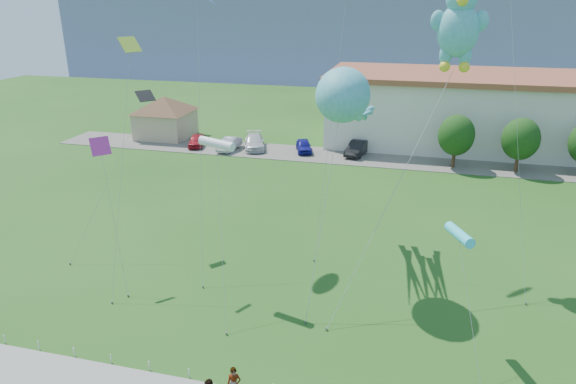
{
  "coord_description": "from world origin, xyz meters",
  "views": [
    {
      "loc": [
        6.06,
        -18.48,
        16.24
      ],
      "look_at": [
        -0.72,
        8.0,
        5.87
      ],
      "focal_mm": 32.0,
      "sensor_mm": 36.0,
      "label": 1
    }
  ],
  "objects_px": {
    "parked_car_silver": "(229,144)",
    "teddy_bear_kite": "(459,24)",
    "pavilion": "(165,113)",
    "parked_car_black": "(357,148)",
    "parked_car_blue": "(304,146)",
    "octopus_kite": "(345,103)",
    "parked_car_red": "(197,140)",
    "parked_car_white": "(254,142)"
  },
  "relations": [
    {
      "from": "parked_car_red",
      "to": "parked_car_black",
      "type": "height_order",
      "value": "parked_car_black"
    },
    {
      "from": "pavilion",
      "to": "teddy_bear_kite",
      "type": "xyz_separation_m",
      "value": [
        31.91,
        -24.13,
        11.82
      ]
    },
    {
      "from": "parked_car_silver",
      "to": "octopus_kite",
      "type": "relative_size",
      "value": 0.33
    },
    {
      "from": "pavilion",
      "to": "parked_car_black",
      "type": "xyz_separation_m",
      "value": [
        23.98,
        -2.04,
        -2.2
      ]
    },
    {
      "from": "parked_car_black",
      "to": "teddy_bear_kite",
      "type": "xyz_separation_m",
      "value": [
        7.93,
        -22.09,
        14.02
      ]
    },
    {
      "from": "parked_car_blue",
      "to": "teddy_bear_kite",
      "type": "bearing_deg",
      "value": -75.58
    },
    {
      "from": "parked_car_silver",
      "to": "parked_car_blue",
      "type": "bearing_deg",
      "value": 14.79
    },
    {
      "from": "parked_car_white",
      "to": "teddy_bear_kite",
      "type": "height_order",
      "value": "teddy_bear_kite"
    },
    {
      "from": "parked_car_white",
      "to": "parked_car_blue",
      "type": "relative_size",
      "value": 1.34
    },
    {
      "from": "parked_car_white",
      "to": "teddy_bear_kite",
      "type": "relative_size",
      "value": 0.31
    },
    {
      "from": "parked_car_black",
      "to": "octopus_kite",
      "type": "xyz_separation_m",
      "value": [
        1.96,
        -25.0,
        9.75
      ]
    },
    {
      "from": "teddy_bear_kite",
      "to": "parked_car_red",
      "type": "bearing_deg",
      "value": 141.61
    },
    {
      "from": "parked_car_red",
      "to": "parked_car_black",
      "type": "relative_size",
      "value": 0.86
    },
    {
      "from": "parked_car_blue",
      "to": "parked_car_silver",
      "type": "bearing_deg",
      "value": 171.82
    },
    {
      "from": "parked_car_silver",
      "to": "teddy_bear_kite",
      "type": "height_order",
      "value": "teddy_bear_kite"
    },
    {
      "from": "parked_car_red",
      "to": "teddy_bear_kite",
      "type": "bearing_deg",
      "value": -53.3
    },
    {
      "from": "parked_car_blue",
      "to": "teddy_bear_kite",
      "type": "relative_size",
      "value": 0.23
    },
    {
      "from": "octopus_kite",
      "to": "teddy_bear_kite",
      "type": "xyz_separation_m",
      "value": [
        5.97,
        2.91,
        4.27
      ]
    },
    {
      "from": "pavilion",
      "to": "parked_car_silver",
      "type": "relative_size",
      "value": 2.2
    },
    {
      "from": "pavilion",
      "to": "parked_car_red",
      "type": "bearing_deg",
      "value": -30.2
    },
    {
      "from": "teddy_bear_kite",
      "to": "octopus_kite",
      "type": "bearing_deg",
      "value": -153.99
    },
    {
      "from": "parked_car_silver",
      "to": "parked_car_blue",
      "type": "height_order",
      "value": "parked_car_silver"
    },
    {
      "from": "parked_car_blue",
      "to": "parked_car_red",
      "type": "bearing_deg",
      "value": 166.08
    },
    {
      "from": "parked_car_red",
      "to": "parked_car_blue",
      "type": "relative_size",
      "value": 1.0
    },
    {
      "from": "pavilion",
      "to": "parked_car_silver",
      "type": "distance_m",
      "value": 10.64
    },
    {
      "from": "pavilion",
      "to": "teddy_bear_kite",
      "type": "relative_size",
      "value": 0.53
    },
    {
      "from": "parked_car_silver",
      "to": "parked_car_red",
      "type": "bearing_deg",
      "value": 177.63
    },
    {
      "from": "parked_car_black",
      "to": "parked_car_blue",
      "type": "bearing_deg",
      "value": -166.7
    },
    {
      "from": "parked_car_red",
      "to": "parked_car_silver",
      "type": "height_order",
      "value": "parked_car_silver"
    },
    {
      "from": "parked_car_black",
      "to": "pavilion",
      "type": "bearing_deg",
      "value": -173.94
    },
    {
      "from": "octopus_kite",
      "to": "parked_car_white",
      "type": "bearing_deg",
      "value": 119.01
    },
    {
      "from": "parked_car_silver",
      "to": "pavilion",
      "type": "bearing_deg",
      "value": 163.94
    },
    {
      "from": "pavilion",
      "to": "parked_car_silver",
      "type": "height_order",
      "value": "pavilion"
    },
    {
      "from": "octopus_kite",
      "to": "parked_car_blue",
      "type": "bearing_deg",
      "value": 107.73
    },
    {
      "from": "parked_car_silver",
      "to": "octopus_kite",
      "type": "distance_m",
      "value": 30.06
    },
    {
      "from": "parked_car_red",
      "to": "parked_car_silver",
      "type": "distance_m",
      "value": 4.27
    },
    {
      "from": "parked_car_red",
      "to": "teddy_bear_kite",
      "type": "height_order",
      "value": "teddy_bear_kite"
    },
    {
      "from": "parked_car_silver",
      "to": "teddy_bear_kite",
      "type": "relative_size",
      "value": 0.24
    },
    {
      "from": "parked_car_red",
      "to": "parked_car_blue",
      "type": "height_order",
      "value": "parked_car_blue"
    },
    {
      "from": "parked_car_white",
      "to": "octopus_kite",
      "type": "xyz_separation_m",
      "value": [
        13.68,
        -24.67,
        9.74
      ]
    },
    {
      "from": "parked_car_silver",
      "to": "parked_car_black",
      "type": "xyz_separation_m",
      "value": [
        14.28,
        1.69,
        0.07
      ]
    },
    {
      "from": "parked_car_silver",
      "to": "parked_car_blue",
      "type": "distance_m",
      "value": 8.45
    }
  ]
}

